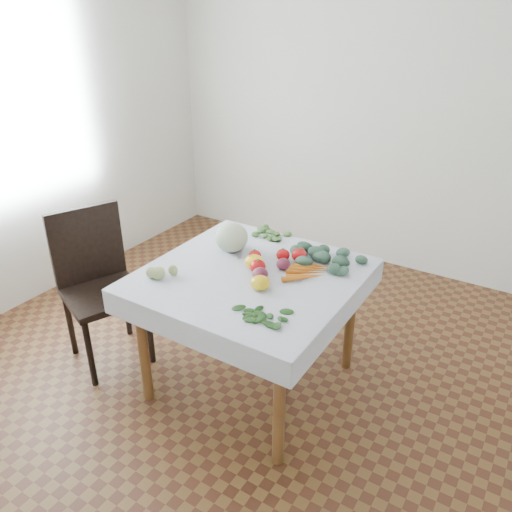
{
  "coord_description": "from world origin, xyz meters",
  "views": [
    {
      "loc": [
        1.31,
        -2.03,
        2.07
      ],
      "look_at": [
        -0.02,
        0.09,
        0.82
      ],
      "focal_mm": 35.0,
      "sensor_mm": 36.0,
      "label": 1
    }
  ],
  "objects": [
    {
      "name": "kale_bunch",
      "position": [
        0.3,
        0.36,
        0.78
      ],
      "size": [
        0.41,
        0.31,
        0.05
      ],
      "color": "#345540",
      "rests_on": "tablecloth"
    },
    {
      "name": "carrot_bunch",
      "position": [
        0.27,
        0.16,
        0.77
      ],
      "size": [
        0.21,
        0.3,
        0.03
      ],
      "color": "orange",
      "rests_on": "tablecloth"
    },
    {
      "name": "tomato_c",
      "position": [
        0.03,
        0.03,
        0.79
      ],
      "size": [
        0.11,
        0.11,
        0.08
      ],
      "primitive_type": "ellipsoid",
      "rotation": [
        0.0,
        0.0,
        -0.3
      ],
      "color": "red",
      "rests_on": "tablecloth"
    },
    {
      "name": "heirloom_back",
      "position": [
        -0.02,
        0.07,
        0.79
      ],
      "size": [
        0.14,
        0.14,
        0.08
      ],
      "primitive_type": "ellipsoid",
      "rotation": [
        0.0,
        0.0,
        -0.34
      ],
      "color": "yellow",
      "rests_on": "tablecloth"
    },
    {
      "name": "onion_b",
      "position": [
        0.08,
        -0.04,
        0.79
      ],
      "size": [
        0.11,
        0.11,
        0.07
      ],
      "primitive_type": "ellipsoid",
      "rotation": [
        0.0,
        0.0,
        -0.42
      ],
      "color": "#5B1A35",
      "rests_on": "tablecloth"
    },
    {
      "name": "chair",
      "position": [
        -0.98,
        -0.25,
        0.57
      ],
      "size": [
        0.58,
        0.58,
        0.99
      ],
      "color": "black",
      "rests_on": "ground"
    },
    {
      "name": "cabbage",
      "position": [
        -0.25,
        0.18,
        0.84
      ],
      "size": [
        0.23,
        0.23,
        0.18
      ],
      "primitive_type": "ellipsoid",
      "rotation": [
        0.0,
        0.0,
        0.17
      ],
      "color": "beige",
      "rests_on": "tablecloth"
    },
    {
      "name": "heirloom_front",
      "position": [
        0.13,
        -0.12,
        0.79
      ],
      "size": [
        0.12,
        0.12,
        0.07
      ],
      "primitive_type": "ellipsoid",
      "rotation": [
        0.0,
        0.0,
        -0.12
      ],
      "color": "yellow",
      "rests_on": "tablecloth"
    },
    {
      "name": "basil_bunch",
      "position": [
        0.27,
        -0.33,
        0.76
      ],
      "size": [
        0.26,
        0.21,
        0.01
      ],
      "color": "#194A17",
      "rests_on": "tablecloth"
    },
    {
      "name": "tablecloth",
      "position": [
        0.0,
        0.0,
        0.75
      ],
      "size": [
        1.12,
        1.12,
        0.01
      ],
      "primitive_type": "cube",
      "color": "white",
      "rests_on": "table"
    },
    {
      "name": "dill_bunch",
      "position": [
        -0.17,
        0.47,
        0.77
      ],
      "size": [
        0.23,
        0.2,
        0.02
      ],
      "color": "#3F7033",
      "rests_on": "tablecloth"
    },
    {
      "name": "back_wall",
      "position": [
        0.0,
        2.0,
        1.35
      ],
      "size": [
        4.0,
        0.04,
        2.7
      ],
      "primitive_type": "cube",
      "color": "white",
      "rests_on": "ground"
    },
    {
      "name": "tomatillo_cluster",
      "position": [
        -0.37,
        -0.27,
        0.78
      ],
      "size": [
        0.13,
        0.14,
        0.05
      ],
      "color": "#A8B769",
      "rests_on": "tablecloth"
    },
    {
      "name": "tomato_b",
      "position": [
        0.07,
        0.23,
        0.79
      ],
      "size": [
        0.1,
        0.1,
        0.07
      ],
      "primitive_type": "ellipsoid",
      "rotation": [
        0.0,
        0.0,
        0.28
      ],
      "color": "red",
      "rests_on": "tablecloth"
    },
    {
      "name": "tomato_a",
      "position": [
        0.15,
        0.27,
        0.8
      ],
      "size": [
        0.11,
        0.11,
        0.08
      ],
      "primitive_type": "ellipsoid",
      "rotation": [
        0.0,
        0.0,
        -0.27
      ],
      "color": "red",
      "rests_on": "tablecloth"
    },
    {
      "name": "table",
      "position": [
        0.0,
        0.0,
        0.65
      ],
      "size": [
        1.0,
        1.0,
        0.75
      ],
      "color": "brown",
      "rests_on": "ground"
    },
    {
      "name": "left_wall",
      "position": [
        -2.0,
        0.0,
        1.35
      ],
      "size": [
        0.04,
        4.0,
        2.7
      ],
      "primitive_type": "cube",
      "color": "white",
      "rests_on": "ground"
    },
    {
      "name": "ground",
      "position": [
        0.0,
        0.0,
        0.0
      ],
      "size": [
        4.0,
        4.0,
        0.0
      ],
      "primitive_type": "plane",
      "color": "brown"
    },
    {
      "name": "tomato_d",
      "position": [
        -0.06,
        0.14,
        0.79
      ],
      "size": [
        0.1,
        0.1,
        0.07
      ],
      "primitive_type": "ellipsoid",
      "rotation": [
        0.0,
        0.0,
        -0.38
      ],
      "color": "red",
      "rests_on": "tablecloth"
    },
    {
      "name": "onion_a",
      "position": [
        0.13,
        0.14,
        0.79
      ],
      "size": [
        0.1,
        0.1,
        0.07
      ],
      "primitive_type": "ellipsoid",
      "rotation": [
        0.0,
        0.0,
        0.31
      ],
      "color": "#5B1A35",
      "rests_on": "tablecloth"
    }
  ]
}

